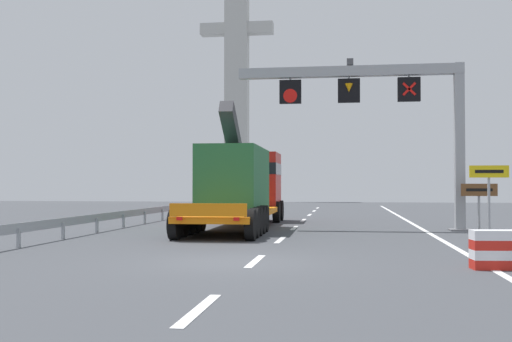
# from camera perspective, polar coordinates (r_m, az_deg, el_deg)

# --- Properties ---
(ground) EXTENTS (112.00, 112.00, 0.00)m
(ground) POSITION_cam_1_polar(r_m,az_deg,el_deg) (15.85, -2.26, -8.32)
(ground) COLOR #424449
(lane_markings) EXTENTS (0.20, 46.10, 0.01)m
(lane_markings) POSITION_cam_1_polar(r_m,az_deg,el_deg) (31.37, 3.97, -4.83)
(lane_markings) COLOR silver
(lane_markings) RESTS_ON ground
(edge_line_right) EXTENTS (0.20, 63.00, 0.01)m
(edge_line_right) POSITION_cam_1_polar(r_m,az_deg,el_deg) (27.75, 15.11, -5.25)
(edge_line_right) COLOR silver
(edge_line_right) RESTS_ON ground
(overhead_lane_gantry) EXTENTS (9.92, 0.90, 7.43)m
(overhead_lane_gantry) POSITION_cam_1_polar(r_m,az_deg,el_deg) (27.64, 11.50, 6.42)
(overhead_lane_gantry) COLOR #9EA0A5
(overhead_lane_gantry) RESTS_ON ground
(heavy_haul_truck_orange) EXTENTS (3.18, 14.10, 5.30)m
(heavy_haul_truck_orange) POSITION_cam_1_polar(r_m,az_deg,el_deg) (29.19, -1.19, -1.20)
(heavy_haul_truck_orange) COLOR orange
(heavy_haul_truck_orange) RESTS_ON ground
(exit_sign_yellow) EXTENTS (1.42, 0.15, 2.67)m
(exit_sign_yellow) POSITION_cam_1_polar(r_m,az_deg,el_deg) (24.80, 20.53, -1.07)
(exit_sign_yellow) COLOR #9EA0A5
(exit_sign_yellow) RESTS_ON ground
(tourist_info_sign_brown) EXTENTS (1.44, 0.15, 2.00)m
(tourist_info_sign_brown) POSITION_cam_1_polar(r_m,az_deg,el_deg) (27.19, 19.72, -2.11)
(tourist_info_sign_brown) COLOR #9EA0A5
(tourist_info_sign_brown) RESTS_ON ground
(crash_barrier_striped) EXTENTS (1.04, 0.60, 0.90)m
(crash_barrier_striped) POSITION_cam_1_polar(r_m,az_deg,el_deg) (15.45, 20.91, -6.74)
(crash_barrier_striped) COLOR red
(crash_barrier_striped) RESTS_ON ground
(guardrail_left) EXTENTS (0.13, 36.95, 0.76)m
(guardrail_left) POSITION_cam_1_polar(r_m,az_deg,el_deg) (33.52, -9.39, -3.64)
(guardrail_left) COLOR #999EA3
(guardrail_left) RESTS_ON ground
(bridge_pylon_distant) EXTENTS (9.00, 2.00, 34.21)m
(bridge_pylon_distant) POSITION_cam_1_polar(r_m,az_deg,el_deg) (78.04, -1.76, 10.20)
(bridge_pylon_distant) COLOR #B7B7B2
(bridge_pylon_distant) RESTS_ON ground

